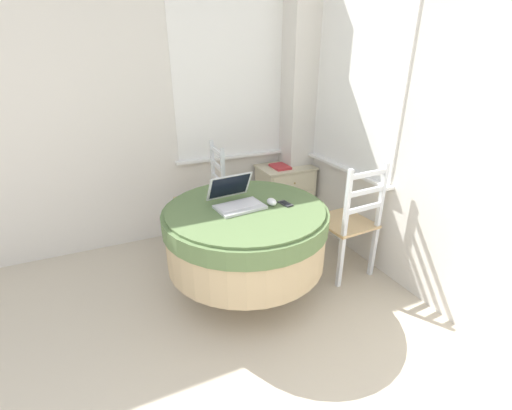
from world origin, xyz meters
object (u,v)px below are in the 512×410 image
object	(u,v)px
computer_mouse	(272,202)
corner_cabinet	(285,195)
dining_chair_near_back_window	(205,200)
cell_phone	(285,204)
laptop	(236,199)
book_on_cabinet	(280,167)
dining_chair_near_right_window	(349,223)
round_dining_table	(246,231)

from	to	relation	value
computer_mouse	corner_cabinet	world-z (taller)	computer_mouse
dining_chair_near_back_window	cell_phone	bearing A→B (deg)	-70.15
laptop	book_on_cabinet	distance (m)	1.25
computer_mouse	dining_chair_near_right_window	size ratio (longest dim) A/B	0.10
computer_mouse	corner_cabinet	distance (m)	1.31
round_dining_table	laptop	world-z (taller)	laptop
cell_phone	corner_cabinet	size ratio (longest dim) A/B	0.19
round_dining_table	corner_cabinet	size ratio (longest dim) A/B	1.81
dining_chair_near_back_window	dining_chair_near_right_window	distance (m)	1.33
laptop	book_on_cabinet	xyz separation A→B (m)	(0.85, 0.91, -0.12)
dining_chair_near_back_window	round_dining_table	bearing A→B (deg)	-86.10
round_dining_table	cell_phone	xyz separation A→B (m)	(0.28, -0.08, 0.19)
dining_chair_near_right_window	corner_cabinet	world-z (taller)	dining_chair_near_right_window
cell_phone	corner_cabinet	xyz separation A→B (m)	(0.59, 1.06, -0.42)
round_dining_table	dining_chair_near_right_window	world-z (taller)	dining_chair_near_right_window
dining_chair_near_right_window	round_dining_table	bearing A→B (deg)	174.54
computer_mouse	laptop	bearing A→B (deg)	157.09
round_dining_table	book_on_cabinet	bearing A→B (deg)	50.48
laptop	dining_chair_near_right_window	size ratio (longest dim) A/B	0.37
laptop	cell_phone	size ratio (longest dim) A/B	2.95
cell_phone	computer_mouse	bearing A→B (deg)	163.67
dining_chair_near_back_window	laptop	bearing A→B (deg)	-89.35
dining_chair_near_right_window	corner_cabinet	size ratio (longest dim) A/B	1.52
laptop	dining_chair_near_right_window	xyz separation A→B (m)	(0.93, -0.14, -0.32)
laptop	cell_phone	xyz separation A→B (m)	(0.33, -0.13, -0.04)
computer_mouse	book_on_cabinet	xyz separation A→B (m)	(0.61, 1.01, -0.10)
round_dining_table	corner_cabinet	bearing A→B (deg)	48.34
round_dining_table	computer_mouse	world-z (taller)	computer_mouse
corner_cabinet	book_on_cabinet	bearing A→B (deg)	-168.79
computer_mouse	corner_cabinet	size ratio (longest dim) A/B	0.15
dining_chair_near_right_window	book_on_cabinet	distance (m)	1.07
cell_phone	dining_chair_near_right_window	distance (m)	0.66
cell_phone	dining_chair_near_right_window	bearing A→B (deg)	-0.80
cell_phone	dining_chair_near_right_window	world-z (taller)	dining_chair_near_right_window
round_dining_table	book_on_cabinet	distance (m)	1.26
dining_chair_near_right_window	corner_cabinet	xyz separation A→B (m)	(-0.00, 1.06, -0.14)
cell_phone	dining_chair_near_right_window	xyz separation A→B (m)	(0.60, -0.01, -0.28)
computer_mouse	dining_chair_near_back_window	distance (m)	0.99
book_on_cabinet	laptop	bearing A→B (deg)	-132.80
cell_phone	corner_cabinet	distance (m)	1.28
dining_chair_near_right_window	corner_cabinet	distance (m)	1.07
laptop	cell_phone	bearing A→B (deg)	-21.04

